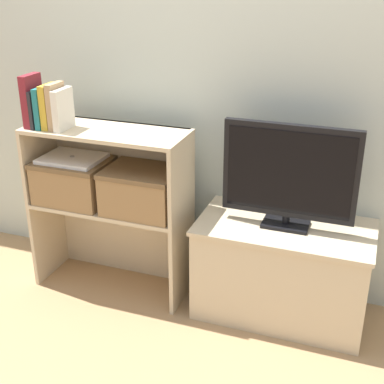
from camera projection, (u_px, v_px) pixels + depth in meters
The scene contains 15 objects.
ground_plane at pixel (181, 317), 2.71m from camera, with size 16.00×16.00×0.00m, color #A37F56.
wall_back at pixel (213, 62), 2.64m from camera, with size 10.00×0.05×2.40m.
tv_stand at pixel (282, 270), 2.66m from camera, with size 0.84×0.46×0.50m.
tv at pixel (289, 174), 2.45m from camera, with size 0.62×0.14×0.50m.
bookshelf_lower_tier at pixel (118, 230), 2.93m from camera, with size 0.83×0.33×0.49m.
bookshelf_upper_tier at pixel (113, 153), 2.75m from camera, with size 0.83×0.33×0.41m.
book_maroon at pixel (32, 101), 2.64m from camera, with size 0.04×0.14×0.26m.
book_charcoal at pixel (38, 108), 2.65m from camera, with size 0.02×0.14×0.19m.
book_teal at pixel (44, 107), 2.64m from camera, with size 0.03×0.14×0.20m.
book_mustard at pixel (50, 106), 2.62m from camera, with size 0.04×0.13×0.22m.
book_tan at pixel (56, 106), 2.61m from camera, with size 0.03×0.12×0.23m.
book_ivory at pixel (63, 109), 2.60m from camera, with size 0.03×0.15×0.20m.
storage_basket_left at pixel (74, 178), 2.80m from camera, with size 0.37×0.30×0.22m.
storage_basket_right at pixel (142, 189), 2.68m from camera, with size 0.37×0.30×0.22m.
laptop at pixel (72, 158), 2.76m from camera, with size 0.31×0.24×0.02m.
Camera 1 is at (0.82, -2.08, 1.67)m, focal length 50.00 mm.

